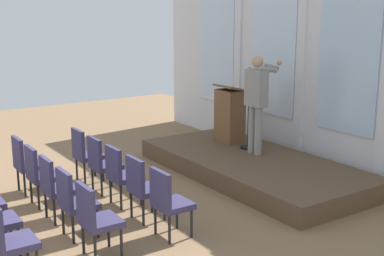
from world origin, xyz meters
TOP-DOWN VIEW (x-y plane):
  - rear_partition at (0.04, 6.76)m, footprint 9.43×0.14m
  - stage_platform at (0.00, 5.44)m, footprint 4.47×2.07m
  - speaker at (-0.20, 5.67)m, footprint 0.51×0.69m
  - mic_stand at (-0.54, 5.77)m, footprint 0.28×0.28m
  - lectern at (-1.15, 5.80)m, footprint 0.60×0.48m
  - chair_r0_c0 at (-1.38, 2.81)m, footprint 0.46×0.44m
  - chair_r0_c1 at (-0.69, 2.81)m, footprint 0.46×0.44m
  - chair_r0_c2 at (0.00, 2.81)m, footprint 0.46×0.44m
  - chair_r0_c3 at (0.69, 2.81)m, footprint 0.46×0.44m
  - chair_r0_c4 at (1.38, 2.81)m, footprint 0.46×0.44m
  - chair_r1_c0 at (-1.38, 1.79)m, footprint 0.46×0.44m
  - chair_r1_c1 at (-0.69, 1.79)m, footprint 0.46×0.44m
  - chair_r1_c2 at (0.00, 1.79)m, footprint 0.46×0.44m
  - chair_r1_c3 at (0.69, 1.79)m, footprint 0.46×0.44m
  - chair_r1_c4 at (1.38, 1.79)m, footprint 0.46×0.44m
  - chair_r2_c4 at (1.38, 0.77)m, footprint 0.46×0.44m

SIDE VIEW (x-z plane):
  - stage_platform at x=0.00m, z-range 0.00..0.33m
  - chair_r0_c0 at x=-1.38m, z-range 0.06..1.00m
  - chair_r0_c1 at x=-0.69m, z-range 0.06..1.00m
  - chair_r0_c2 at x=0.00m, z-range 0.06..1.00m
  - chair_r0_c3 at x=0.69m, z-range 0.06..1.00m
  - chair_r0_c4 at x=1.38m, z-range 0.06..1.00m
  - chair_r1_c0 at x=-1.38m, z-range 0.06..1.00m
  - chair_r1_c1 at x=-0.69m, z-range 0.06..1.00m
  - chair_r1_c2 at x=0.00m, z-range 0.06..1.00m
  - chair_r1_c3 at x=0.69m, z-range 0.06..1.00m
  - chair_r1_c4 at x=1.38m, z-range 0.06..1.00m
  - chair_r2_c4 at x=1.38m, z-range 0.06..1.00m
  - mic_stand at x=-0.54m, z-range -0.11..1.45m
  - lectern at x=-1.15m, z-range 0.31..1.47m
  - speaker at x=-0.20m, z-range 0.48..2.28m
  - rear_partition at x=0.04m, z-range 0.02..4.11m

